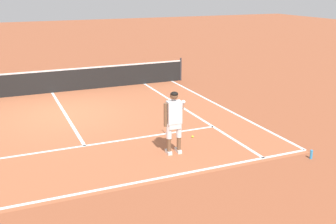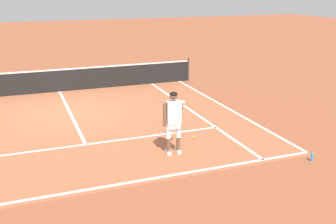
{
  "view_description": "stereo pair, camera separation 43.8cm",
  "coord_description": "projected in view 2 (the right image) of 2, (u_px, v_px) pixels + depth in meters",
  "views": [
    {
      "loc": [
        -2.01,
        -13.92,
        4.32
      ],
      "look_at": [
        2.09,
        -4.34,
        1.05
      ],
      "focal_mm": 43.4,
      "sensor_mm": 36.0,
      "label": 1
    },
    {
      "loc": [
        -1.61,
        -14.08,
        4.32
      ],
      "look_at": [
        2.09,
        -4.34,
        1.05
      ],
      "focal_mm": 43.4,
      "sensor_mm": 36.0,
      "label": 2
    }
  ],
  "objects": [
    {
      "name": "line_service",
      "position": [
        86.0,
        144.0,
        11.48
      ],
      "size": [
        8.23,
        0.1,
        0.01
      ],
      "primitive_type": "cube",
      "color": "white",
      "rests_on": "ground"
    },
    {
      "name": "court_inner_surface",
      "position": [
        76.0,
        124.0,
        13.14
      ],
      "size": [
        10.98,
        9.48,
        0.0
      ],
      "primitive_type": "cube",
      "color": "#B2603D",
      "rests_on": "ground"
    },
    {
      "name": "line_singles_right",
      "position": [
        192.0,
        111.0,
        14.54
      ],
      "size": [
        0.1,
        9.08,
        0.01
      ],
      "primitive_type": "cube",
      "color": "white",
      "rests_on": "ground"
    },
    {
      "name": "line_centre_service",
      "position": [
        70.0,
        113.0,
        14.34
      ],
      "size": [
        0.1,
        6.4,
        0.01
      ],
      "primitive_type": "cube",
      "color": "white",
      "rests_on": "ground"
    },
    {
      "name": "water_bottle",
      "position": [
        312.0,
        157.0,
        10.37
      ],
      "size": [
        0.07,
        0.07,
        0.24
      ],
      "primitive_type": "cylinder",
      "color": "#3393D6",
      "rests_on": "ground"
    },
    {
      "name": "tennis_player",
      "position": [
        173.0,
        118.0,
        10.61
      ],
      "size": [
        0.66,
        1.11,
        1.71
      ],
      "color": "white",
      "rests_on": "ground"
    },
    {
      "name": "line_baseline",
      "position": [
        106.0,
        186.0,
        9.09
      ],
      "size": [
        10.98,
        0.1,
        0.01
      ],
      "primitive_type": "cube",
      "color": "white",
      "rests_on": "ground"
    },
    {
      "name": "ground_plane",
      "position": [
        70.0,
        112.0,
        14.4
      ],
      "size": [
        80.0,
        80.0,
        0.0
      ],
      "primitive_type": "plane",
      "color": "#9E5133"
    },
    {
      "name": "tennis_net",
      "position": [
        59.0,
        80.0,
        17.05
      ],
      "size": [
        11.96,
        0.08,
        1.07
      ],
      "color": "#333338",
      "rests_on": "ground"
    },
    {
      "name": "line_doubles_right",
      "position": [
        226.0,
        107.0,
        15.0
      ],
      "size": [
        0.1,
        9.08,
        0.01
      ],
      "primitive_type": "cube",
      "color": "white",
      "rests_on": "ground"
    },
    {
      "name": "tennis_ball_near_feet",
      "position": [
        194.0,
        137.0,
        11.97
      ],
      "size": [
        0.07,
        0.07,
        0.07
      ],
      "primitive_type": "sphere",
      "color": "#CCE02D",
      "rests_on": "ground"
    }
  ]
}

